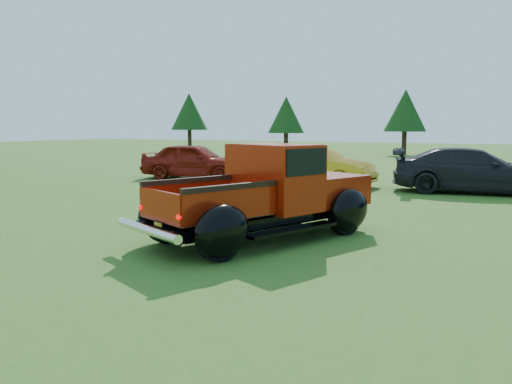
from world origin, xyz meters
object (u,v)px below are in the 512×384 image
Objects in this scene: show_car_yellow at (316,166)px; show_car_grey at (473,170)px; tree_mid_left at (405,111)px; pickup_truck at (274,193)px; tree_far_west at (189,112)px; show_car_red at (194,161)px; tree_west at (286,115)px.

show_car_yellow is 5.39m from show_car_grey.
pickup_truck is at bearing -84.84° from tree_mid_left.
tree_far_west is 1.04× the size of tree_mid_left.
tree_mid_left is 0.97× the size of show_car_grey.
show_car_red is at bearing -102.52° from tree_mid_left.
show_car_yellow is at bearing 127.55° from pickup_truck.
tree_mid_left reaches higher than show_car_red.
pickup_truck is (21.75, -29.44, -2.64)m from tree_far_west.
tree_west is 0.87× the size of pickup_truck.
tree_far_west is at bearing 149.96° from pickup_truck.
tree_west is at bearing 31.67° from show_car_yellow.
tree_mid_left is 21.99m from show_car_yellow.
show_car_red is (14.16, -20.81, -2.77)m from tree_far_west.
tree_far_west reaches higher than show_car_red.
show_car_yellow is (5.44, -0.01, -0.04)m from show_car_red.
tree_mid_left is at bearing 12.53° from tree_west.
show_car_grey is (5.97, -21.50, -2.64)m from tree_mid_left.
show_car_yellow is (0.60, -21.82, -2.67)m from tree_mid_left.
tree_west reaches higher than pickup_truck.
show_car_grey is at bearing -80.72° from show_car_yellow.
show_car_yellow is at bearing -88.44° from tree_mid_left.
pickup_truck is 8.88m from show_car_yellow.
show_car_grey is at bearing -74.48° from tree_mid_left.
show_car_red reaches higher than show_car_yellow.
pickup_truck is (11.75, -28.44, -2.23)m from tree_west.
tree_west is 24.70m from show_car_grey.
tree_mid_left is at bearing 3.01° from tree_far_west.
tree_mid_left reaches higher than show_car_grey.
tree_far_west reaches higher than show_car_grey.
show_car_red is (4.16, -19.81, -2.36)m from tree_west.
tree_mid_left is at bearing 118.67° from pickup_truck.
tree_west is at bearing -167.47° from tree_mid_left.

